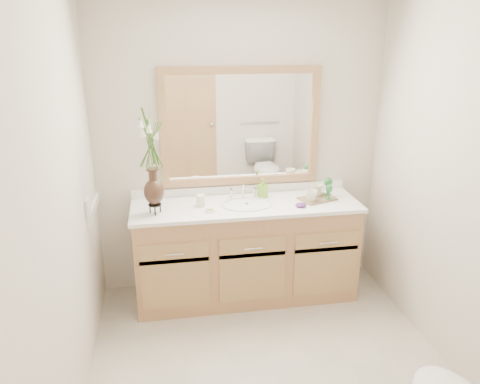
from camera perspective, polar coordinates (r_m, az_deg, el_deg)
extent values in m
plane|color=#BBB1A0|center=(3.33, 4.06, -21.26)|extent=(2.60, 2.60, 0.00)
cube|color=beige|center=(3.93, 0.03, 5.04)|extent=(2.40, 0.02, 2.40)
cube|color=beige|center=(1.63, 16.30, -17.67)|extent=(2.40, 0.02, 2.40)
cube|color=beige|center=(2.70, -20.95, -3.00)|extent=(0.02, 2.60, 2.40)
cube|color=beige|center=(3.22, 25.85, -0.17)|extent=(0.02, 2.60, 2.40)
cube|color=tan|center=(3.95, 0.73, -7.32)|extent=(1.80, 0.55, 0.80)
cube|color=white|center=(3.78, 0.76, -1.68)|extent=(1.84, 0.57, 0.03)
ellipsoid|color=white|center=(3.78, 0.81, -2.35)|extent=(0.38, 0.30, 0.12)
cylinder|color=silver|center=(3.90, 0.34, 0.11)|extent=(0.02, 0.02, 0.11)
cylinder|color=silver|center=(3.89, -1.11, -0.18)|extent=(0.02, 0.02, 0.08)
cylinder|color=silver|center=(3.93, 1.78, -0.02)|extent=(0.02, 0.02, 0.08)
cube|color=white|center=(3.87, 0.08, 7.92)|extent=(1.20, 0.01, 0.85)
cube|color=tan|center=(3.80, 0.10, 14.65)|extent=(1.32, 0.04, 0.06)
cube|color=tan|center=(3.98, 0.09, 1.46)|extent=(1.32, 0.04, 0.06)
cube|color=tan|center=(3.81, -9.37, 7.49)|extent=(0.06, 0.04, 0.85)
cube|color=tan|center=(4.01, 9.08, 8.10)|extent=(0.06, 0.04, 0.85)
cube|color=white|center=(3.48, -18.07, -1.66)|extent=(0.02, 0.12, 0.12)
cylinder|color=black|center=(3.62, -10.35, -1.52)|extent=(0.10, 0.10, 0.01)
ellipsoid|color=black|center=(3.58, -10.44, 0.04)|extent=(0.15, 0.15, 0.20)
cylinder|color=black|center=(3.54, -10.56, 1.96)|extent=(0.06, 0.06, 0.09)
cylinder|color=#4C7A33|center=(3.48, -10.80, 5.62)|extent=(0.05, 0.05, 0.36)
cylinder|color=silver|center=(3.73, -4.81, -1.04)|extent=(0.07, 0.07, 0.09)
cylinder|color=silver|center=(3.63, -3.70, -2.29)|extent=(0.09, 0.09, 0.01)
cube|color=beige|center=(3.62, -3.70, -2.08)|extent=(0.06, 0.04, 0.02)
imported|color=#7DC72E|center=(3.91, 2.76, 0.39)|extent=(0.07, 0.07, 0.14)
ellipsoid|color=#582571|center=(3.74, 7.44, -1.57)|extent=(0.09, 0.08, 0.03)
cube|color=brown|center=(3.92, 9.41, -0.81)|extent=(0.33, 0.27, 0.01)
imported|color=silver|center=(3.83, 8.69, -0.39)|extent=(0.12, 0.12, 0.09)
imported|color=silver|center=(3.95, 9.32, 0.29)|extent=(0.15, 0.15, 0.11)
cylinder|color=#256F34|center=(3.90, 10.73, -0.84)|extent=(0.05, 0.05, 0.01)
cylinder|color=#256F34|center=(3.89, 10.77, -0.29)|extent=(0.01, 0.01, 0.08)
ellipsoid|color=#256F34|center=(3.87, 10.81, 0.42)|extent=(0.06, 0.06, 0.07)
cylinder|color=#256F34|center=(4.01, 10.62, -0.26)|extent=(0.06, 0.06, 0.01)
cylinder|color=#256F34|center=(4.00, 10.66, 0.38)|extent=(0.01, 0.01, 0.09)
ellipsoid|color=#256F34|center=(3.98, 10.71, 1.19)|extent=(0.07, 0.07, 0.08)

